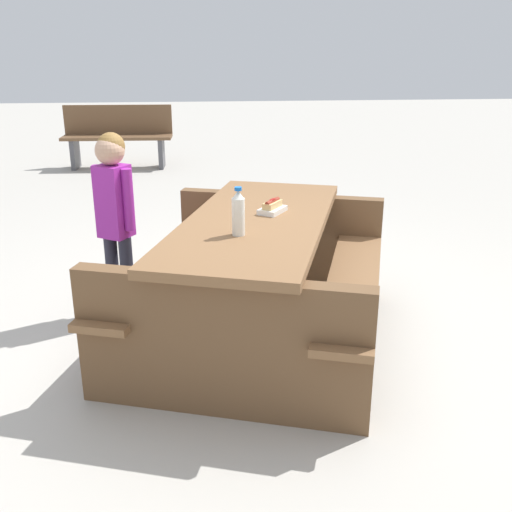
{
  "coord_description": "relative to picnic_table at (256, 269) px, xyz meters",
  "views": [
    {
      "loc": [
        -3.2,
        0.3,
        1.69
      ],
      "look_at": [
        0.0,
        0.0,
        0.52
      ],
      "focal_mm": 41.8,
      "sensor_mm": 36.0,
      "label": 1
    }
  ],
  "objects": [
    {
      "name": "soda_bottle",
      "position": [
        -0.29,
        0.12,
        0.42
      ],
      "size": [
        0.07,
        0.07,
        0.25
      ],
      "color": "silver",
      "rests_on": "picnic_table"
    },
    {
      "name": "park_bench_near",
      "position": [
        5.35,
        1.44,
        0.0
      ],
      "size": [
        0.46,
        1.51,
        0.85
      ],
      "color": "brown",
      "rests_on": "ground"
    },
    {
      "name": "hotdog_tray",
      "position": [
        0.11,
        -0.11,
        0.34
      ],
      "size": [
        0.21,
        0.19,
        0.08
      ],
      "color": "white",
      "rests_on": "picnic_table"
    },
    {
      "name": "ground_plane",
      "position": [
        0.0,
        0.0,
        -0.44
      ],
      "size": [
        30.0,
        30.0,
        0.0
      ],
      "primitive_type": "plane",
      "color": "#B7B2A8",
      "rests_on": "ground"
    },
    {
      "name": "child_in_coat",
      "position": [
        0.43,
        0.84,
        0.31
      ],
      "size": [
        0.23,
        0.26,
        1.18
      ],
      "color": "#262633",
      "rests_on": "ground"
    },
    {
      "name": "picnic_table",
      "position": [
        0.0,
        0.0,
        0.0
      ],
      "size": [
        2.14,
        1.88,
        0.75
      ],
      "color": "brown",
      "rests_on": "ground"
    }
  ]
}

